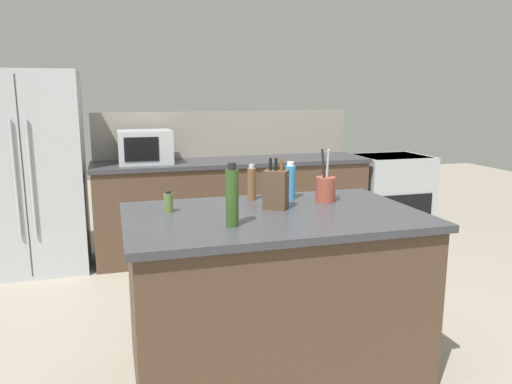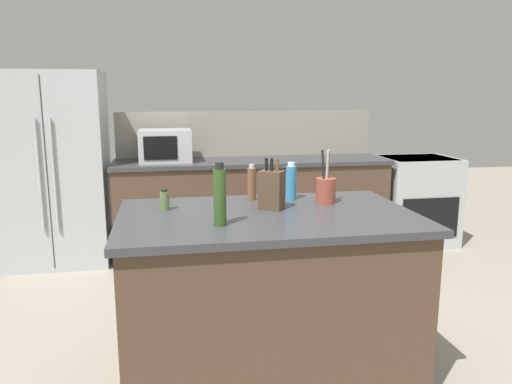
{
  "view_description": "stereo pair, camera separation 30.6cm",
  "coord_description": "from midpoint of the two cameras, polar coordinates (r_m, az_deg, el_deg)",
  "views": [
    {
      "loc": [
        -0.84,
        -2.54,
        1.59
      ],
      "look_at": [
        0.0,
        0.35,
        0.99
      ],
      "focal_mm": 35.0,
      "sensor_mm": 36.0,
      "label": 1
    },
    {
      "loc": [
        -0.54,
        -2.61,
        1.59
      ],
      "look_at": [
        0.0,
        0.35,
        0.99
      ],
      "focal_mm": 35.0,
      "sensor_mm": 36.0,
      "label": 2
    }
  ],
  "objects": [
    {
      "name": "dish_soap_bottle",
      "position": [
        3.09,
        6.87,
        1.11
      ],
      "size": [
        0.06,
        0.06,
        0.23
      ],
      "color": "#3384BC",
      "rests_on": "kitchen_island"
    },
    {
      "name": "utensil_crock",
      "position": [
        3.03,
        10.84,
        0.26
      ],
      "size": [
        0.12,
        0.12,
        0.32
      ],
      "color": "brown",
      "rests_on": "kitchen_island"
    },
    {
      "name": "spice_jar_oregano",
      "position": [
        2.82,
        -7.36,
        -0.99
      ],
      "size": [
        0.05,
        0.05,
        0.12
      ],
      "color": "#567038",
      "rests_on": "kitchen_island"
    },
    {
      "name": "refrigerator",
      "position": [
        4.95,
        -20.29,
        2.48
      ],
      "size": [
        0.92,
        0.75,
        1.78
      ],
      "color": "#ADB2B7",
      "rests_on": "ground_plane"
    },
    {
      "name": "knife_block",
      "position": [
        2.82,
        4.9,
        0.26
      ],
      "size": [
        0.16,
        0.15,
        0.29
      ],
      "rotation": [
        0.0,
        0.0,
        -0.58
      ],
      "color": "#4C3828",
      "rests_on": "kitchen_island"
    },
    {
      "name": "back_counter_run",
      "position": [
        5.0,
        1.32,
        -1.62
      ],
      "size": [
        2.7,
        0.66,
        0.94
      ],
      "color": "#4C3828",
      "rests_on": "ground_plane"
    },
    {
      "name": "ground_plane",
      "position": [
        3.1,
        4.23,
        -19.57
      ],
      "size": [
        14.0,
        14.0,
        0.0
      ],
      "primitive_type": "plane",
      "color": "gray"
    },
    {
      "name": "microwave",
      "position": [
        4.8,
        -8.55,
        5.24
      ],
      "size": [
        0.49,
        0.39,
        0.31
      ],
      "color": "#ADB2B7",
      "rests_on": "back_counter_run"
    },
    {
      "name": "wall_backsplash",
      "position": [
        5.2,
        0.65,
        6.67
      ],
      "size": [
        2.66,
        0.03,
        0.46
      ],
      "primitive_type": "cube",
      "color": "gray",
      "rests_on": "back_counter_run"
    },
    {
      "name": "pepper_grinder",
      "position": [
        3.06,
        2.38,
        0.98
      ],
      "size": [
        0.05,
        0.05,
        0.22
      ],
      "color": "brown",
      "rests_on": "kitchen_island"
    },
    {
      "name": "range_oven",
      "position": [
        5.63,
        19.27,
        -0.85
      ],
      "size": [
        0.76,
        0.65,
        0.92
      ],
      "color": "#ADB2B7",
      "rests_on": "ground_plane"
    },
    {
      "name": "olive_oil_bottle",
      "position": [
        2.46,
        -0.61,
        -0.5
      ],
      "size": [
        0.06,
        0.06,
        0.32
      ],
      "color": "#2D4C1E",
      "rests_on": "kitchen_island"
    },
    {
      "name": "kitchen_island",
      "position": [
        2.89,
        4.37,
        -11.52
      ],
      "size": [
        1.62,
        1.02,
        0.94
      ],
      "color": "#4C3828",
      "rests_on": "ground_plane"
    }
  ]
}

